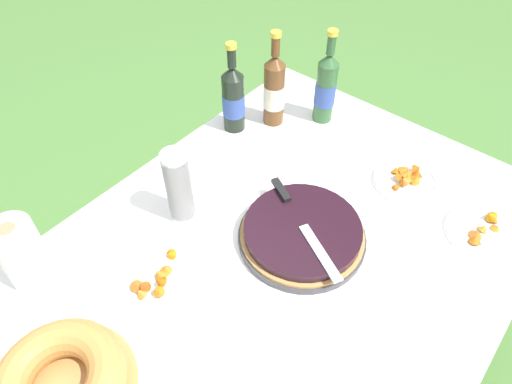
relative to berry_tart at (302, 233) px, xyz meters
name	(u,v)px	position (x,y,z in m)	size (l,w,h in m)	color
ground_plane	(268,364)	(-0.11, 0.02, -0.70)	(16.00, 16.00, 0.00)	#4C7A38
garden_table	(272,274)	(-0.11, 0.02, -0.09)	(1.56, 1.09, 0.67)	brown
tablecloth	(272,264)	(-0.11, 0.02, -0.04)	(1.57, 1.10, 0.10)	white
berry_tart	(302,233)	(0.00, 0.00, 0.00)	(0.35, 0.35, 0.06)	#38383D
serving_knife	(298,217)	(0.01, 0.03, 0.04)	(0.19, 0.34, 0.01)	silver
bundt_cake	(60,382)	(-0.66, 0.15, 0.02)	(0.31, 0.31, 0.09)	#B78447
cup_stack	(179,187)	(-0.15, 0.32, 0.09)	(0.07, 0.07, 0.24)	white
cider_bottle_green	(326,88)	(0.49, 0.27, 0.10)	(0.07, 0.07, 0.34)	#2D562D
cider_bottle_amber	(274,90)	(0.37, 0.39, 0.10)	(0.07, 0.07, 0.34)	brown
juice_bottle_red	(233,99)	(0.25, 0.47, 0.09)	(0.08, 0.08, 0.32)	black
snack_plate_near	(406,179)	(0.39, -0.12, -0.01)	(0.20, 0.20, 0.06)	white
snack_plate_left	(483,231)	(0.34, -0.38, -0.02)	(0.21, 0.21, 0.05)	white
snack_plate_right	(157,276)	(-0.34, 0.21, -0.02)	(0.24, 0.24, 0.06)	white
paper_towel_roll	(23,254)	(-0.54, 0.46, 0.07)	(0.11, 0.11, 0.20)	white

